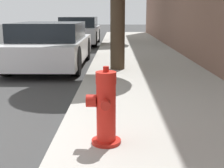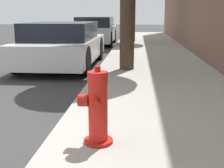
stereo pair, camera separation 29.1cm
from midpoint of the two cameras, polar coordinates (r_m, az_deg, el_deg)
sidewalk_slab at (r=3.40m, az=11.13°, el=-11.35°), size 2.84×40.00×0.13m
fire_hydrant at (r=3.17m, az=-3.86°, el=-4.57°), size 0.35×0.37×0.80m
parked_car_near at (r=8.76m, az=-12.00°, el=7.02°), size 1.86×4.26×1.21m
parked_car_mid at (r=14.98m, az=-6.49°, el=9.60°), size 1.75×3.92×1.29m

